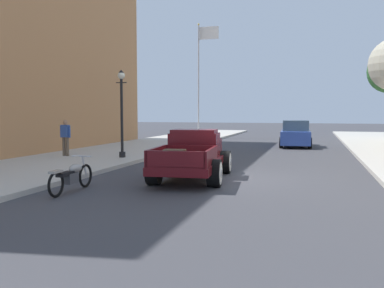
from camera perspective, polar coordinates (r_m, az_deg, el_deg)
ground_plane at (r=13.37m, az=5.48°, el=-4.76°), size 140.00×140.00×0.00m
sidewalk_left at (r=16.37m, az=-20.30°, el=-3.06°), size 5.50×64.00×0.15m
hotrod_truck_maroon at (r=13.33m, az=0.28°, el=-1.50°), size 2.49×5.05×1.58m
motorcycle_parked at (r=11.37m, az=-16.55°, el=-4.31°), size 0.62×2.12×0.93m
car_background_blue at (r=26.08m, az=14.35°, el=1.31°), size 1.99×4.36×1.65m
pedestrian_sidewalk_left at (r=19.40m, az=-17.34°, el=1.15°), size 0.53×0.22×1.65m
street_lamp_near at (r=18.20m, az=-9.84°, el=5.17°), size 0.50×0.32×3.85m
flagpole at (r=33.54m, az=1.31°, el=10.68°), size 1.74×0.16×9.16m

